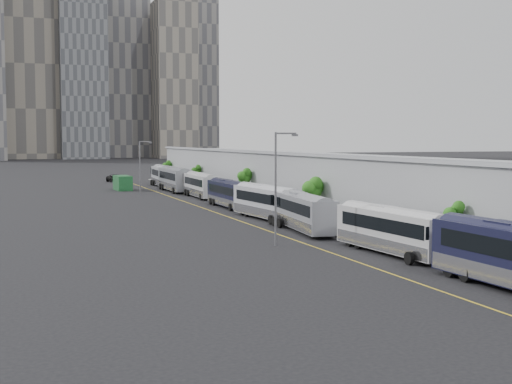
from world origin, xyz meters
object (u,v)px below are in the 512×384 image
street_lamp_far (141,164)px  street_lamp_near (278,181)px  bus_3 (304,215)px  bus_7 (175,181)px  bus_8 (164,178)px  bus_6 (201,187)px  shipping_container (123,183)px  bus_5 (229,196)px  bus_2 (392,234)px  bus_4 (267,205)px  suv (116,178)px

street_lamp_far → street_lamp_near: bearing=-89.2°
bus_3 → bus_7: (0.03, 54.56, 0.18)m
bus_8 → street_lamp_near: bearing=-92.2°
bus_3 → bus_6: bus_6 is taller
bus_6 → bus_8: size_ratio=0.94×
bus_7 → shipping_container: 9.77m
bus_5 → street_lamp_near: bearing=-100.4°
bus_8 → bus_5: bearing=-87.9°
bus_8 → street_lamp_far: (-7.23, -16.82, 3.25)m
bus_2 → street_lamp_near: size_ratio=1.34×
bus_6 → bus_8: bus_8 is taller
bus_6 → street_lamp_near: size_ratio=1.35×
bus_2 → bus_8: (-0.19, 81.50, 0.11)m
bus_4 → bus_8: 56.09m
bus_6 → shipping_container: bus_6 is taller
bus_7 → street_lamp_near: bearing=-94.9°
bus_4 → suv: bearing=89.5°
bus_6 → bus_5: bearing=-91.1°
bus_2 → suv: (-6.48, 98.42, -0.76)m
bus_5 → bus_8: (0.45, 41.82, 0.15)m
bus_6 → shipping_container: (-8.69, 19.34, -0.31)m
bus_7 → shipping_container: bearing=143.6°
bus_8 → bus_4: bearing=-87.8°
shipping_container → bus_2: bearing=-85.6°
bus_2 → shipping_container: size_ratio=2.29×
bus_6 → street_lamp_far: street_lamp_far is taller
shipping_container → suv: size_ratio=0.99×
bus_4 → bus_6: size_ratio=1.02×
bus_2 → bus_6: 55.74m
bus_8 → suv: 18.07m
bus_2 → street_lamp_far: (-7.42, 64.69, 3.37)m
street_lamp_near → bus_3: bearing=53.3°
bus_7 → street_lamp_near: street_lamp_near is taller
bus_2 → bus_8: size_ratio=0.94×
bus_4 → bus_6: (0.72, 30.32, -0.02)m
bus_2 → shipping_container: (-8.75, 75.08, -0.29)m
street_lamp_far → bus_2: bearing=-83.5°
bus_3 → shipping_container: (-7.79, 60.40, -0.30)m
bus_2 → bus_8: 81.50m
street_lamp_far → suv: size_ratio=1.53×
bus_4 → bus_8: bearing=84.4°
bus_7 → shipping_container: bus_7 is taller
bus_3 → suv: bus_3 is taller
suv → shipping_container: bearing=-107.1°
bus_4 → suv: size_ratio=2.34×
street_lamp_near → suv: size_ratio=1.70×
bus_3 → bus_6: (0.90, 41.06, 0.01)m
bus_5 → street_lamp_far: street_lamp_far is taller
bus_8 → street_lamp_near: street_lamp_near is taller
bus_2 → bus_5: (-0.64, 39.68, -0.04)m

